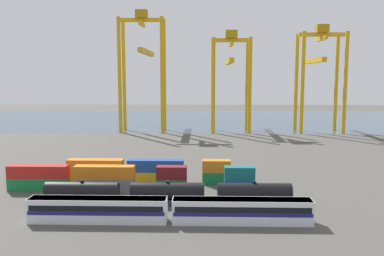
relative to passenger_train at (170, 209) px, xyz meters
The scene contains 22 objects.
ground_plane 59.13m from the passenger_train, 89.75° to the left, with size 420.00×420.00×0.00m, color #4C4944.
harbour_water 154.29m from the passenger_train, 89.91° to the left, with size 400.00×110.00×0.01m, color #384C60.
passenger_train is the anchor object (origin of this frame).
freight_tank_row 8.95m from the passenger_train, 97.02° to the left, with size 44.34×2.99×4.45m.
shipping_container_0 33.02m from the passenger_train, 148.45° to the left, with size 12.10×2.44×2.60m, color #197538.
shipping_container_1 33.05m from the passenger_train, 148.45° to the left, with size 12.10×2.44×2.60m, color #AD211C.
shipping_container_2 22.61m from the passenger_train, 130.14° to the left, with size 12.10×2.44×2.60m, color slate.
shipping_container_3 22.66m from the passenger_train, 130.14° to the left, with size 12.10×2.44×2.60m, color orange.
shipping_container_4 17.32m from the passenger_train, 93.32° to the left, with size 6.04×2.44×2.60m, color #197538.
shipping_container_5 17.39m from the passenger_train, 93.32° to the left, with size 6.04×2.44×2.60m, color maroon.
shipping_container_6 21.37m from the passenger_train, 53.97° to the left, with size 6.04×2.44×2.60m, color #1C4299.
shipping_container_7 21.43m from the passenger_train, 53.97° to the left, with size 6.04×2.44×2.60m, color #146066.
shipping_container_8 39.03m from the passenger_train, 143.07° to the left, with size 12.10×2.44×2.60m, color maroon.
shipping_container_9 29.62m from the passenger_train, 127.63° to the left, with size 12.10×2.44×2.60m, color orange.
shipping_container_10 29.66m from the passenger_train, 127.63° to the left, with size 12.10×2.44×2.60m, color orange.
shipping_container_11 23.98m from the passenger_train, 101.95° to the left, with size 12.10×2.44×2.60m, color gold.
shipping_container_12 24.03m from the passenger_train, 101.95° to the left, with size 12.10×2.44×2.60m, color #1C4299.
shipping_container_13 24.84m from the passenger_train, 70.83° to the left, with size 6.04×2.44×2.60m, color #197538.
shipping_container_14 24.88m from the passenger_train, 70.83° to the left, with size 6.04×2.44×2.60m, color orange.
gantry_crane_west 115.19m from the passenger_train, 100.32° to the left, with size 18.93×38.83×50.01m.
gantry_crane_central 113.48m from the passenger_train, 81.33° to the left, with size 16.29×35.33×41.78m.
gantry_crane_east 124.16m from the passenger_train, 63.91° to the left, with size 18.57×33.80×43.97m.
Camera 1 is at (4.96, -80.51, 23.04)m, focal length 37.65 mm.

